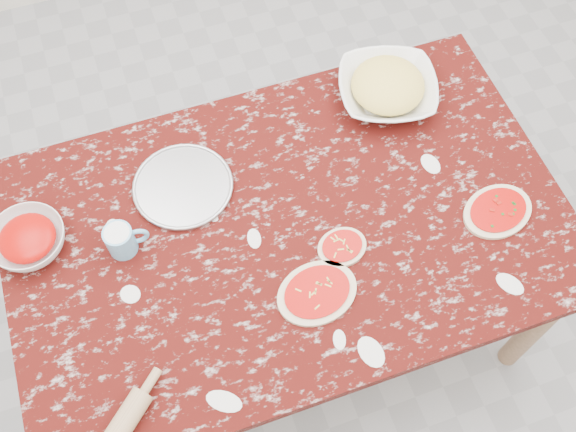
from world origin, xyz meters
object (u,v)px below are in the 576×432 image
Objects in this scene: flour_mug at (122,240)px; sauce_bowl at (29,240)px; pizza_tray at (183,187)px; cheese_bowl at (387,90)px; worktable at (288,238)px.

sauce_bowl is at bearing 159.23° from flour_mug.
pizza_tray is 0.71m from cheese_bowl.
sauce_bowl is at bearing -172.16° from cheese_bowl.
sauce_bowl is 1.74× the size of flour_mug.
worktable is 0.57m from cheese_bowl.
cheese_bowl reaches higher than sauce_bowl.
cheese_bowl is 2.54× the size of flour_mug.
sauce_bowl is (-0.45, -0.04, 0.03)m from pizza_tray.
pizza_tray is 1.37× the size of sauce_bowl.
pizza_tray reaches higher than worktable.
worktable is 5.52× the size of pizza_tray.
cheese_bowl is at bearing 36.62° from worktable.
flour_mug is at bearing -20.77° from sauce_bowl.
worktable is 0.48m from flour_mug.
sauce_bowl reaches higher than pizza_tray.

